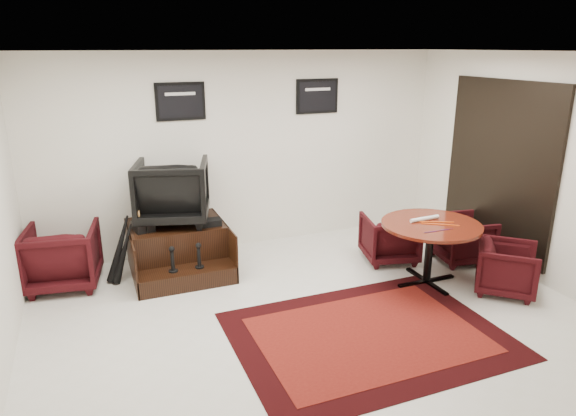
# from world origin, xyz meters

# --- Properties ---
(ground) EXTENTS (6.00, 6.00, 0.00)m
(ground) POSITION_xyz_m (0.00, 0.00, 0.00)
(ground) COLOR silver
(ground) RESTS_ON ground
(room_shell) EXTENTS (6.02, 5.02, 2.81)m
(room_shell) POSITION_xyz_m (0.41, 0.12, 1.79)
(room_shell) COLOR white
(room_shell) RESTS_ON ground
(area_rug) EXTENTS (2.73, 2.04, 0.01)m
(area_rug) POSITION_xyz_m (0.35, -0.46, 0.01)
(area_rug) COLOR black
(area_rug) RESTS_ON ground
(shine_podium) EXTENTS (1.23, 1.26, 0.63)m
(shine_podium) POSITION_xyz_m (-1.15, 1.91, 0.29)
(shine_podium) COLOR black
(shine_podium) RESTS_ON ground
(shine_chair) EXTENTS (1.09, 1.05, 0.92)m
(shine_chair) POSITION_xyz_m (-1.15, 2.05, 1.09)
(shine_chair) COLOR black
(shine_chair) RESTS_ON shine_podium
(shoes_pair) EXTENTS (0.28, 0.33, 0.11)m
(shoes_pair) POSITION_xyz_m (-1.58, 1.87, 0.68)
(shoes_pair) COLOR black
(shoes_pair) RESTS_ON shine_podium
(polish_kit) EXTENTS (0.25, 0.17, 0.09)m
(polish_kit) POSITION_xyz_m (-0.74, 1.72, 0.67)
(polish_kit) COLOR black
(polish_kit) RESTS_ON shine_podium
(umbrella_black) EXTENTS (0.30, 0.11, 0.79)m
(umbrella_black) POSITION_xyz_m (-1.85, 1.77, 0.40)
(umbrella_black) COLOR black
(umbrella_black) RESTS_ON ground
(umbrella_hooked) EXTENTS (0.33, 0.12, 0.89)m
(umbrella_hooked) POSITION_xyz_m (-1.89, 1.83, 0.45)
(umbrella_hooked) COLOR black
(umbrella_hooked) RESTS_ON ground
(armchair_side) EXTENTS (0.93, 0.89, 0.85)m
(armchair_side) POSITION_xyz_m (-2.55, 1.96, 0.42)
(armchair_side) COLOR black
(armchair_side) RESTS_ON ground
(meeting_table) EXTENTS (1.21, 1.21, 0.79)m
(meeting_table) POSITION_xyz_m (1.67, 0.35, 0.70)
(meeting_table) COLOR #47170A
(meeting_table) RESTS_ON ground
(table_chair_back) EXTENTS (0.82, 0.79, 0.71)m
(table_chair_back) POSITION_xyz_m (1.62, 1.15, 0.36)
(table_chair_back) COLOR black
(table_chair_back) RESTS_ON ground
(table_chair_window) EXTENTS (0.74, 0.77, 0.70)m
(table_chair_window) POSITION_xyz_m (2.54, 0.76, 0.35)
(table_chair_window) COLOR black
(table_chair_window) RESTS_ON ground
(table_chair_corner) EXTENTS (0.90, 0.90, 0.68)m
(table_chair_corner) POSITION_xyz_m (2.39, -0.21, 0.34)
(table_chair_corner) COLOR black
(table_chair_corner) RESTS_ON ground
(paper_roll) EXTENTS (0.42, 0.07, 0.05)m
(paper_roll) POSITION_xyz_m (1.66, 0.47, 0.82)
(paper_roll) COLOR silver
(paper_roll) RESTS_ON meeting_table
(table_clutter) EXTENTS (0.56, 0.38, 0.01)m
(table_clutter) POSITION_xyz_m (1.70, 0.27, 0.80)
(table_clutter) COLOR #EF500D
(table_clutter) RESTS_ON meeting_table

